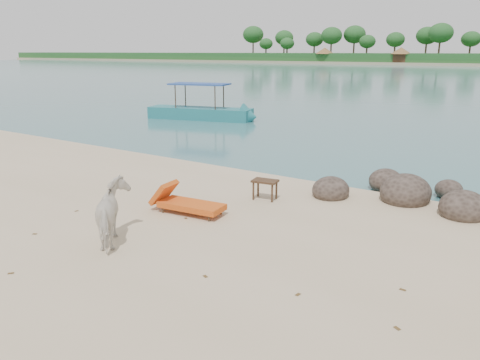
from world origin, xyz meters
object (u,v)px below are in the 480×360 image
at_px(side_table, 265,191).
at_px(boat_near, 199,89).
at_px(boulders, 427,198).
at_px(lounge_chair, 191,203).
at_px(cow, 114,214).

distance_m(side_table, boat_near, 15.38).
xyz_separation_m(boulders, lounge_chair, (-4.35, -3.77, 0.11)).
relative_size(side_table, lounge_chair, 0.33).
distance_m(lounge_chair, boat_near, 16.20).
xyz_separation_m(lounge_chair, boat_near, (-9.90, 12.76, 1.32)).
relative_size(boulders, boat_near, 0.94).
distance_m(boulders, cow, 7.44).
xyz_separation_m(boulders, cow, (-4.51, -5.90, 0.43)).
height_order(lounge_chair, boat_near, boat_near).
bearing_deg(boat_near, boulders, -46.98).
relative_size(cow, boat_near, 0.22).
bearing_deg(cow, lounge_chair, -140.00).
height_order(side_table, lounge_chair, lounge_chair).
relative_size(boulders, lounge_chair, 3.23).
bearing_deg(lounge_chair, side_table, 58.70).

